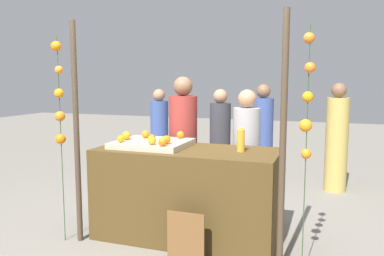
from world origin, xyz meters
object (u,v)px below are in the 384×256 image
at_px(orange_1, 163,142).
at_px(juice_bottle, 241,140).
at_px(vendor_left, 183,152).
at_px(orange_0, 166,140).
at_px(stall_counter, 187,193).
at_px(vendor_right, 246,161).
at_px(chalkboard_sign, 186,239).

distance_m(orange_1, juice_bottle, 0.77).
bearing_deg(vendor_left, orange_0, -82.59).
xyz_separation_m(stall_counter, vendor_left, (-0.28, 0.62, 0.31)).
bearing_deg(orange_1, stall_counter, 56.40).
xyz_separation_m(orange_1, vendor_right, (0.65, 0.89, -0.33)).
xyz_separation_m(stall_counter, juice_bottle, (0.55, 0.04, 0.59)).
bearing_deg(stall_counter, vendor_left, 114.23).
bearing_deg(orange_1, vendor_right, 53.75).
height_order(stall_counter, vendor_right, vendor_right).
distance_m(stall_counter, orange_1, 0.65).
bearing_deg(orange_1, juice_bottle, 21.97).
height_order(juice_bottle, vendor_left, vendor_left).
height_order(orange_1, vendor_left, vendor_left).
distance_m(orange_1, vendor_right, 1.15).
bearing_deg(juice_bottle, orange_0, -168.48).
relative_size(stall_counter, orange_0, 21.53).
height_order(orange_0, juice_bottle, juice_bottle).
xyz_separation_m(orange_0, juice_bottle, (0.74, 0.15, 0.01)).
height_order(vendor_left, vendor_right, vendor_left).
xyz_separation_m(orange_1, chalkboard_sign, (0.37, -0.35, -0.81)).
relative_size(chalkboard_sign, vendor_left, 0.30).
relative_size(vendor_left, vendor_right, 1.09).
xyz_separation_m(juice_bottle, vendor_left, (-0.83, 0.58, -0.27)).
bearing_deg(orange_0, juice_bottle, 11.52).
bearing_deg(juice_bottle, vendor_right, 96.29).
relative_size(chalkboard_sign, vendor_right, 0.32).
distance_m(chalkboard_sign, vendor_right, 1.35).
relative_size(stall_counter, vendor_right, 1.21).
bearing_deg(stall_counter, orange_1, -123.60).
bearing_deg(vendor_right, stall_counter, -127.24).
relative_size(orange_0, juice_bottle, 0.36).
bearing_deg(juice_bottle, vendor_left, 145.11).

